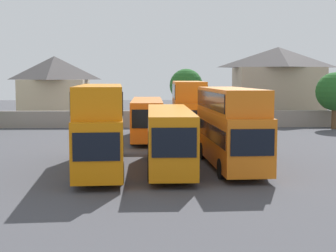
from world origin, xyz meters
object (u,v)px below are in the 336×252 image
house_terrace_left (55,88)px  bus_2 (169,135)px  tree_left_of_lot (186,86)px  house_terrace_centre (278,83)px  bus_3 (230,123)px  bus_5 (188,107)px  bus_1 (100,122)px  tree_right_of_lot (335,92)px  bus_4 (147,117)px

house_terrace_left → bus_2: bearing=-68.7°
bus_2 → tree_left_of_lot: tree_left_of_lot is taller
bus_2 → house_terrace_centre: size_ratio=1.04×
bus_3 → bus_5: bus_5 is taller
bus_1 → tree_right_of_lot: tree_right_of_lot is taller
bus_3 → bus_5: size_ratio=0.88×
bus_3 → house_terrace_centre: house_terrace_centre is taller
house_terrace_centre → tree_left_of_lot: (-11.85, -5.85, -0.21)m
bus_1 → house_terrace_left: house_terrace_left is taller
bus_2 → tree_right_of_lot: bearing=140.7°
bus_4 → tree_left_of_lot: size_ratio=1.87×
house_terrace_centre → tree_right_of_lot: 10.93m
bus_3 → bus_5: 14.17m
bus_1 → bus_5: bus_5 is taller
bus_3 → bus_4: bearing=-162.5°
bus_5 → house_terrace_left: 24.08m
bus_2 → tree_right_of_lot: 28.94m
bus_5 → bus_2: bearing=-7.1°
bus_1 → bus_2: size_ratio=1.08×
bus_3 → bus_1: bearing=-89.9°
bus_3 → bus_4: (-5.08, 13.69, -0.70)m
bus_3 → tree_left_of_lot: size_ratio=1.66×
bus_1 → tree_right_of_lot: 31.53m
bus_1 → house_terrace_left: bearing=-168.8°
bus_1 → bus_3: size_ratio=1.15×
bus_3 → tree_left_of_lot: bearing=178.8°
house_terrace_centre → house_terrace_left: bearing=179.1°
bus_1 → tree_left_of_lot: tree_left_of_lot is taller
bus_4 → bus_2: bearing=5.5°
bus_3 → house_terrace_left: 36.77m
bus_4 → house_terrace_left: (-11.57, 19.07, 2.09)m
house_terrace_centre → bus_1: bearing=-119.8°
bus_3 → bus_4: bus_3 is taller
bus_2 → bus_3: 3.76m
tree_left_of_lot → tree_right_of_lot: 15.94m
bus_1 → bus_3: 7.70m
house_terrace_centre → bus_2: bearing=-114.2°
tree_right_of_lot → bus_5: bearing=-153.8°
bus_5 → house_terrace_left: bearing=-139.5°
bus_3 → house_terrace_centre: bearing=158.2°
tree_right_of_lot → house_terrace_left: bearing=160.9°
tree_left_of_lot → house_terrace_left: bearing=158.3°
bus_1 → bus_4: 14.36m
bus_5 → house_terrace_centre: bearing=146.8°
bus_3 → house_terrace_left: house_terrace_left is taller
bus_1 → tree_left_of_lot: (6.92, 26.86, 1.65)m
bus_4 → tree_left_of_lot: (4.31, 12.77, 2.45)m
house_terrace_centre → tree_right_of_lot: (3.43, -10.35, -0.77)m
bus_3 → house_terrace_left: (-16.64, 32.76, 1.39)m
tree_left_of_lot → tree_right_of_lot: (15.28, -4.50, -0.56)m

